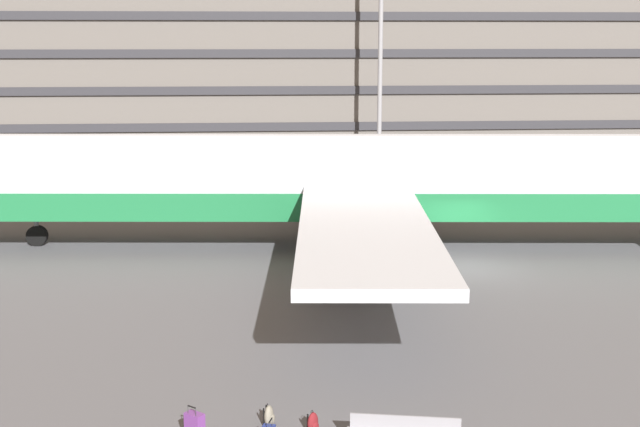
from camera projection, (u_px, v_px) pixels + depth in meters
name	position (u px, v px, depth m)	size (l,w,h in m)	color
ground_plane	(462.00, 267.00, 33.74)	(600.00, 600.00, 0.00)	#5B5B60
terminal_structure	(343.00, 51.00, 80.29)	(172.81, 19.16, 15.40)	#605B56
airliner	(342.00, 181.00, 36.63)	(40.65, 32.91, 10.57)	silver
light_mast_left	(381.00, 9.00, 64.92)	(1.80, 0.50, 19.08)	gray
backpack_navy	(313.00, 423.00, 19.61)	(0.36, 0.35, 0.56)	maroon
backpack_orange	(269.00, 416.00, 19.97)	(0.33, 0.40, 0.57)	gray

